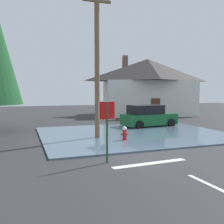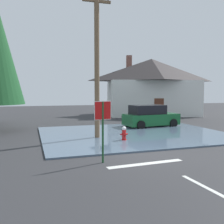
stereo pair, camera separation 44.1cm
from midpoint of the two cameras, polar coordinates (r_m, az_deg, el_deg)
ground_plane at (r=11.45m, az=8.49°, el=-9.25°), size 80.00×80.00×0.10m
flood_puddle at (r=16.11m, az=5.87°, el=-4.87°), size 11.43×9.13×0.08m
lane_stop_bar at (r=9.72m, az=8.99°, el=-11.43°), size 3.08×0.47×0.01m
stop_sign_near at (r=9.44m, az=-0.76°, el=-1.64°), size 0.69×0.16×2.33m
fire_hydrant at (r=13.74m, az=3.65°, el=-4.97°), size 0.41×0.35×0.81m
utility_pole at (r=14.42m, az=-2.53°, el=11.04°), size 1.60×0.28×8.25m
house at (r=29.77m, az=9.24°, el=5.81°), size 11.68×9.00×6.96m
parked_car at (r=19.49m, az=9.20°, el=-1.02°), size 4.29×2.32×1.68m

